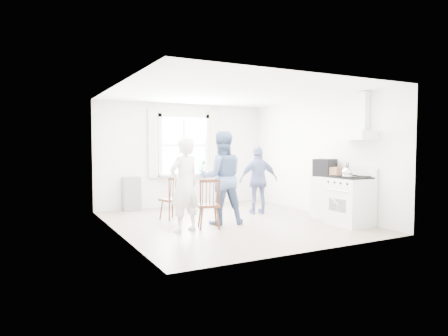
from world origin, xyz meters
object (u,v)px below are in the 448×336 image
Objects in this scene: gas_stove at (350,200)px; low_cabinet at (328,198)px; person_left at (184,185)px; windsor_chair_b at (209,198)px; person_right at (259,180)px; windsor_chair_a at (174,193)px; person_mid at (222,178)px; stereo_stack at (325,168)px.

gas_stove is 0.70m from low_cabinet.
low_cabinet is 3.17m from person_left.
gas_stove is at bearing -19.45° from windsor_chair_b.
low_cabinet is 2.67m from windsor_chair_b.
windsor_chair_b is at bearing 44.57° from person_right.
windsor_chair_a is (-2.90, 1.42, 0.10)m from low_cabinet.
person_right is at bearing 30.43° from windsor_chair_b.
person_left reaches higher than gas_stove.
gas_stove is at bearing 145.61° from person_left.
low_cabinet is 0.49× the size of person_mid.
person_mid is at bearing 165.34° from low_cabinet.
person_left is 1.11× the size of person_right.
person_left is (-0.23, -1.15, 0.29)m from windsor_chair_a.
person_left reaches higher than person_right.
person_left reaches higher than low_cabinet.
gas_stove reaches higher than windsor_chair_a.
windsor_chair_b reaches higher than windsor_chair_a.
stereo_stack reaches higher than gas_stove.
stereo_stack reaches higher than low_cabinet.
windsor_chair_b is at bearing 175.38° from low_cabinet.
low_cabinet is at bearing 141.58° from person_right.
person_right is (2.19, 0.96, -0.09)m from person_left.
person_mid is at bearing -50.85° from windsor_chair_a.
person_mid is at bearing 149.21° from gas_stove.
windsor_chair_a reaches higher than low_cabinet.
gas_stove is 2.13m from person_right.
stereo_stack reaches higher than windsor_chair_a.
gas_stove is at bearing -36.82° from windsor_chair_a.
gas_stove reaches higher than low_cabinet.
person_mid is at bearing 40.93° from person_right.
person_mid is 1.44m from person_right.
person_right is at bearing -5.65° from windsor_chair_a.
person_left is at bearing -101.24° from windsor_chair_a.
person_mid reaches higher than windsor_chair_b.
person_mid reaches higher than low_cabinet.
stereo_stack is 0.28× the size of person_mid.
windsor_chair_a is at bearing 153.92° from low_cabinet.
stereo_stack is 3.22m from windsor_chair_a.
person_mid reaches higher than stereo_stack.
gas_stove is 1.24× the size of low_cabinet.
low_cabinet is at bearing -179.41° from person_mid.
person_left is 0.93× the size of person_mid.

